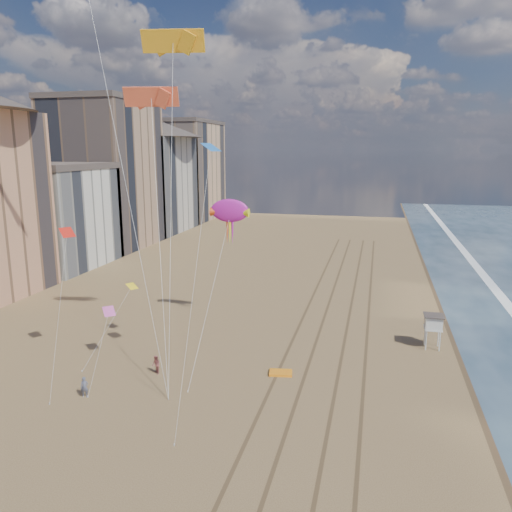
{
  "coord_description": "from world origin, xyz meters",
  "views": [
    {
      "loc": [
        6.58,
        -17.9,
        19.18
      ],
      "look_at": [
        -4.14,
        26.0,
        9.5
      ],
      "focal_mm": 35.0,
      "sensor_mm": 36.0,
      "label": 1
    }
  ],
  "objects": [
    {
      "name": "kite_flyer_a",
      "position": [
        -15.17,
        14.1,
        0.84
      ],
      "size": [
        0.71,
        0.58,
        1.67
      ],
      "primitive_type": "imported",
      "rotation": [
        0.0,
        0.0,
        0.35
      ],
      "color": "#53576B",
      "rests_on": "ground"
    },
    {
      "name": "grounded_kite",
      "position": [
        -0.9,
        21.8,
        0.11
      ],
      "size": [
        2.16,
        1.55,
        0.23
      ],
      "primitive_type": "cube",
      "rotation": [
        0.0,
        0.0,
        0.15
      ],
      "color": "orange",
      "rests_on": "ground"
    },
    {
      "name": "kite_flyer_b",
      "position": [
        -11.45,
        19.27,
        0.84
      ],
      "size": [
        1.02,
        1.02,
        1.67
      ],
      "primitive_type": "imported",
      "rotation": [
        0.0,
        0.0,
        -0.77
      ],
      "color": "#9A504E",
      "rests_on": "ground"
    },
    {
      "name": "buildings",
      "position": [
        -45.73,
        65.59,
        13.55
      ],
      "size": [
        34.72,
        131.35,
        29.0
      ],
      "color": "#C6B284",
      "rests_on": "ground"
    },
    {
      "name": "show_kite",
      "position": [
        -8.74,
        32.95,
        12.73
      ],
      "size": [
        4.33,
        8.6,
        20.09
      ],
      "color": "#B81C9D",
      "rests_on": "ground"
    },
    {
      "name": "parafoils",
      "position": [
        -14.44,
        23.23,
        31.02
      ],
      "size": [
        13.22,
        5.12,
        16.97
      ],
      "color": "black",
      "rests_on": "ground"
    },
    {
      "name": "lifeguard_stand",
      "position": [
        12.46,
        31.06,
        2.63
      ],
      "size": [
        1.89,
        1.89,
        3.42
      ],
      "color": "silver",
      "rests_on": "ground"
    },
    {
      "name": "small_kites",
      "position": [
        -14.4,
        20.39,
        10.91
      ],
      "size": [
        15.24,
        11.13,
        15.23
      ],
      "color": "yellow",
      "rests_on": "ground"
    },
    {
      "name": "wet_sand",
      "position": [
        19.0,
        40.0,
        0.0
      ],
      "size": [
        260.0,
        260.0,
        0.0
      ],
      "primitive_type": "plane",
      "color": "#42301E",
      "rests_on": "ground"
    },
    {
      "name": "tracks",
      "position": [
        2.55,
        30.0,
        0.01
      ],
      "size": [
        7.68,
        120.0,
        0.01
      ],
      "color": "brown",
      "rests_on": "ground"
    }
  ]
}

